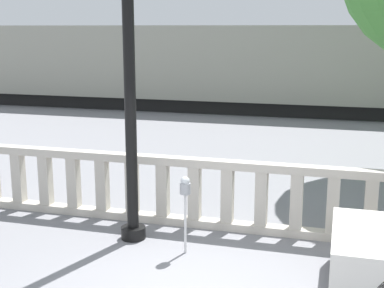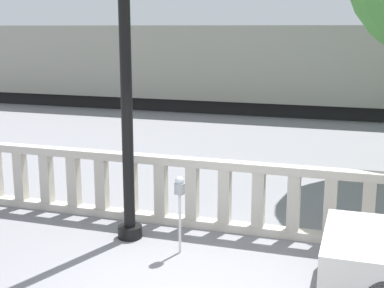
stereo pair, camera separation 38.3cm
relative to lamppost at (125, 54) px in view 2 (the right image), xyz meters
name	(u,v)px [view 2 (the right image)]	position (x,y,z in m)	size (l,w,h in m)	color
balustrade	(225,196)	(1.42, 0.83, -2.42)	(15.92, 0.24, 1.23)	#BCB5A8
lamppost	(125,54)	(0.00, 0.00, 0.00)	(0.41, 0.41, 6.12)	black
parking_meter	(180,192)	(1.00, -0.33, -2.05)	(0.17, 0.17, 1.24)	silver
train_near	(222,66)	(-2.15, 14.04, -1.19)	(22.28, 2.63, 4.12)	black
train_far	(314,52)	(0.14, 29.82, -1.27)	(28.82, 2.70, 3.98)	black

